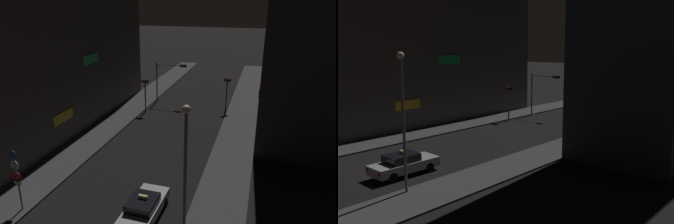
% 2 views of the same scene
% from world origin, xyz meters
% --- Properties ---
extents(sidewalk_left, '(3.45, 61.40, 0.13)m').
position_xyz_m(sidewalk_left, '(-6.41, 28.70, 0.06)').
color(sidewalk_left, '#424247').
rests_on(sidewalk_left, ground_plane).
extents(sidewalk_right, '(3.45, 61.40, 0.13)m').
position_xyz_m(sidewalk_right, '(6.41, 28.70, 0.06)').
color(sidewalk_right, '#424247').
rests_on(sidewalk_right, ground_plane).
extents(building_facade_left, '(10.83, 26.59, 14.82)m').
position_xyz_m(building_facade_left, '(-13.52, 23.31, 7.41)').
color(building_facade_left, '#514C47').
rests_on(building_facade_left, ground_plane).
extents(building_facade_right, '(7.78, 22.80, 22.47)m').
position_xyz_m(building_facade_right, '(11.99, 31.33, 11.24)').
color(building_facade_right, '#282D38').
rests_on(building_facade_right, ground_plane).
extents(taxi, '(1.88, 4.48, 1.62)m').
position_xyz_m(taxi, '(2.26, 10.36, 0.74)').
color(taxi, '#B7B7BC').
rests_on(taxi, ground_plane).
extents(traffic_light_overhead, '(3.87, 0.41, 5.03)m').
position_xyz_m(traffic_light_overhead, '(-2.96, 32.71, 3.65)').
color(traffic_light_overhead, slate).
rests_on(traffic_light_overhead, ground_plane).
extents(traffic_light_left_kerb, '(0.80, 0.42, 3.88)m').
position_xyz_m(traffic_light_left_kerb, '(-4.44, 28.53, 2.77)').
color(traffic_light_left_kerb, slate).
rests_on(traffic_light_left_kerb, ground_plane).
extents(traffic_light_right_kerb, '(0.80, 0.42, 3.91)m').
position_xyz_m(traffic_light_right_kerb, '(4.44, 31.74, 2.79)').
color(traffic_light_right_kerb, slate).
rests_on(traffic_light_right_kerb, ground_plane).
extents(sign_pole_left, '(0.63, 0.10, 3.98)m').
position_xyz_m(sign_pole_left, '(-5.19, 8.86, 2.43)').
color(sign_pole_left, slate).
rests_on(sign_pole_left, sidewalk_left).
extents(street_lamp_near_block, '(0.41, 0.41, 7.85)m').
position_xyz_m(street_lamp_near_block, '(5.16, 8.55, 4.88)').
color(street_lamp_near_block, slate).
rests_on(street_lamp_near_block, sidewalk_right).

